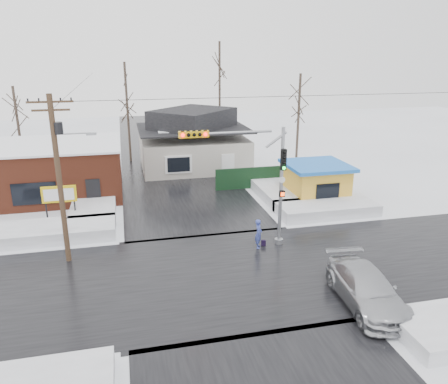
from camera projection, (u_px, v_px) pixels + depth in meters
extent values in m
plane|color=white|center=(225.00, 275.00, 22.45)|extent=(120.00, 120.00, 0.00)
cube|color=black|center=(225.00, 274.00, 22.45)|extent=(10.00, 120.00, 0.02)
cube|color=black|center=(225.00, 274.00, 22.45)|extent=(120.00, 10.00, 0.02)
cube|color=white|center=(57.00, 231.00, 26.86)|extent=(7.00, 3.00, 0.80)
cube|color=white|center=(326.00, 208.00, 30.77)|extent=(7.00, 3.00, 0.80)
cube|color=white|center=(95.00, 203.00, 31.93)|extent=(3.00, 8.00, 0.80)
cube|color=white|center=(276.00, 189.00, 34.97)|extent=(3.00, 8.00, 0.80)
cylinder|color=gray|center=(281.00, 188.00, 25.02)|extent=(0.20, 0.20, 7.00)
cylinder|color=gray|center=(279.00, 241.00, 26.05)|extent=(0.50, 0.50, 0.30)
cylinder|color=gray|center=(231.00, 133.00, 23.36)|extent=(4.60, 0.14, 0.14)
cube|color=gold|center=(194.00, 134.00, 22.93)|extent=(1.60, 0.28, 0.35)
sphere|color=#FF0C0C|center=(183.00, 135.00, 22.65)|extent=(0.20, 0.20, 0.20)
sphere|color=#FF0C0C|center=(206.00, 134.00, 22.91)|extent=(0.20, 0.20, 0.20)
cube|color=black|center=(283.00, 160.00, 24.32)|extent=(0.30, 0.22, 1.20)
sphere|color=#0CE533|center=(284.00, 168.00, 24.33)|extent=(0.18, 0.18, 0.18)
cube|color=black|center=(282.00, 194.00, 24.93)|extent=(0.30, 0.20, 0.35)
cylinder|color=#382619|center=(60.00, 182.00, 22.58)|extent=(0.28, 0.28, 9.00)
cube|color=#382619|center=(50.00, 102.00, 21.32)|extent=(2.20, 0.10, 0.10)
cube|color=#382619|center=(51.00, 110.00, 21.44)|extent=(1.80, 0.10, 0.10)
cylinder|color=black|center=(58.00, 128.00, 21.77)|extent=(0.44, 0.44, 0.60)
cylinder|color=gray|center=(73.00, 134.00, 22.00)|extent=(1.80, 0.08, 0.08)
cube|color=gray|center=(91.00, 134.00, 22.22)|extent=(0.50, 0.22, 0.12)
cube|color=maroon|center=(42.00, 171.00, 34.28)|extent=(12.00, 8.00, 4.00)
cube|color=white|center=(39.00, 145.00, 33.65)|extent=(12.20, 8.20, 0.15)
cube|color=black|center=(34.00, 194.00, 30.74)|extent=(3.00, 0.08, 1.60)
cube|color=black|center=(94.00, 194.00, 31.70)|extent=(1.00, 0.08, 2.20)
cylinder|color=black|center=(47.00, 211.00, 28.83)|extent=(0.10, 0.10, 1.80)
cylinder|color=black|center=(75.00, 209.00, 29.22)|extent=(0.10, 0.10, 1.80)
cube|color=gold|center=(59.00, 194.00, 28.69)|extent=(2.20, 0.18, 1.10)
cube|color=white|center=(59.00, 195.00, 28.59)|extent=(1.90, 0.02, 0.80)
cube|color=beige|center=(193.00, 152.00, 42.81)|extent=(10.00, 8.00, 3.00)
cube|color=black|center=(193.00, 128.00, 42.07)|extent=(10.40, 8.40, 0.12)
pyramid|color=black|center=(193.00, 118.00, 41.78)|extent=(9.00, 7.00, 1.80)
cube|color=maroon|center=(223.00, 115.00, 43.39)|extent=(0.70, 0.70, 1.40)
cube|color=white|center=(179.00, 164.00, 38.65)|extent=(2.40, 0.12, 1.60)
cube|color=gold|center=(316.00, 184.00, 33.38)|extent=(4.00, 4.00, 2.60)
cube|color=blue|center=(317.00, 165.00, 32.93)|extent=(4.60, 4.60, 0.25)
cube|color=black|center=(328.00, 192.00, 31.50)|extent=(1.80, 0.06, 1.20)
cube|color=black|center=(262.00, 177.00, 36.56)|extent=(8.00, 0.12, 1.80)
cylinder|color=#332821|center=(128.00, 113.00, 44.14)|extent=(0.24, 0.24, 10.00)
cylinder|color=#332821|center=(220.00, 99.00, 47.86)|extent=(0.24, 0.24, 12.00)
cylinder|color=#332821|center=(298.00, 121.00, 42.21)|extent=(0.24, 0.24, 9.00)
cylinder|color=#332821|center=(19.00, 130.00, 40.42)|extent=(0.24, 0.24, 8.00)
imported|color=#39479F|center=(259.00, 234.00, 25.28)|extent=(0.60, 0.74, 1.74)
imported|color=#ADAFB4|center=(366.00, 289.00, 19.58)|extent=(2.71, 5.69, 1.60)
cube|color=black|center=(263.00, 243.00, 25.71)|extent=(0.30, 0.21, 0.35)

